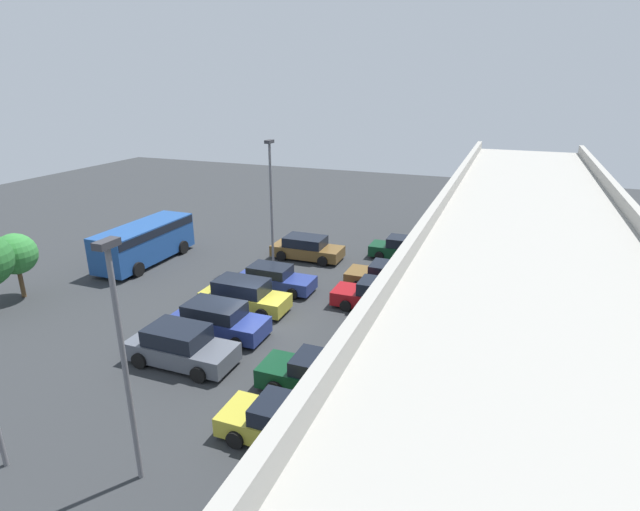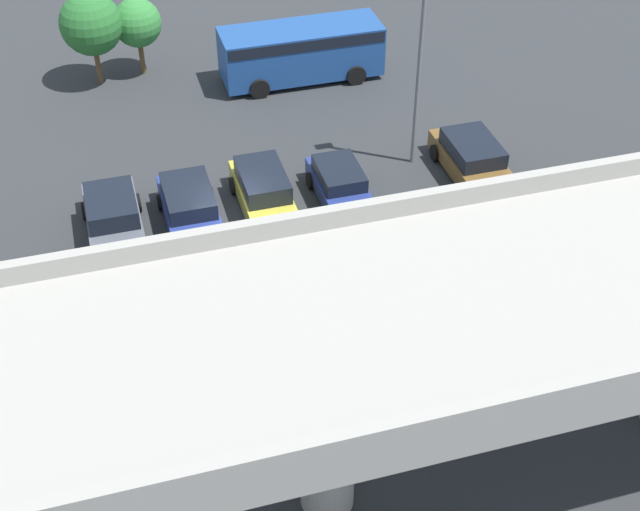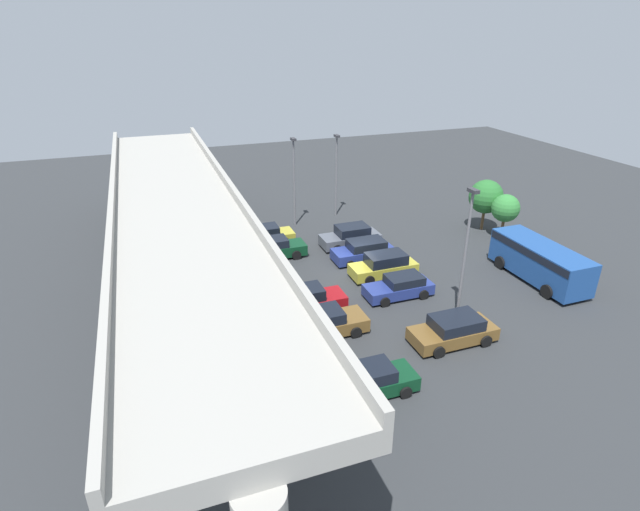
{
  "view_description": "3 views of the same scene",
  "coord_description": "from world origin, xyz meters",
  "views": [
    {
      "loc": [
        19.64,
        11.13,
        11.54
      ],
      "look_at": [
        -3.98,
        2.02,
        2.63
      ],
      "focal_mm": 28.0,
      "sensor_mm": 36.0,
      "label": 1
    },
    {
      "loc": [
        4.17,
        25.86,
        20.5
      ],
      "look_at": [
        -2.21,
        3.72,
        1.49
      ],
      "focal_mm": 50.0,
      "sensor_mm": 36.0,
      "label": 2
    },
    {
      "loc": [
        -29.41,
        13.58,
        16.0
      ],
      "look_at": [
        -1.09,
        3.33,
        2.15
      ],
      "focal_mm": 28.0,
      "sensor_mm": 36.0,
      "label": 3
    }
  ],
  "objects": [
    {
      "name": "lamp_post_mid_lot",
      "position": [
        -8.08,
        -2.88,
        4.75
      ],
      "size": [
        0.7,
        0.35,
        8.12
      ],
      "color": "slate",
      "rests_on": "ground_plane"
    },
    {
      "name": "parked_car_1",
      "position": [
        -10.04,
        -1.29,
        0.75
      ],
      "size": [
        2.24,
        4.8,
        1.56
      ],
      "rotation": [
        0.0,
        0.0,
        1.57
      ],
      "color": "brown",
      "rests_on": "ground_plane"
    },
    {
      "name": "lamp_post_near_aisle",
      "position": [
        10.22,
        1.58,
        4.51
      ],
      "size": [
        0.7,
        0.35,
        7.66
      ],
      "color": "slate",
      "rests_on": "ground_plane"
    },
    {
      "name": "parked_car_7",
      "position": [
        7.11,
        5.14,
        0.7
      ],
      "size": [
        2.04,
        4.56,
        1.46
      ],
      "rotation": [
        0.0,
        0.0,
        -1.57
      ],
      "color": "gold",
      "rests_on": "ground_plane"
    },
    {
      "name": "parked_car_8",
      "position": [
        -4.07,
        5.43,
        0.75
      ],
      "size": [
        2.03,
        4.86,
        1.58
      ],
      "rotation": [
        0.0,
        0.0,
        -1.57
      ],
      "color": "maroon",
      "rests_on": "ground_plane"
    },
    {
      "name": "shuttle_bus",
      "position": [
        -5.54,
        -11.07,
        1.54
      ],
      "size": [
        7.5,
        2.81,
        2.57
      ],
      "rotation": [
        0.0,
        0.0,
        3.14
      ],
      "color": "#1E478C",
      "rests_on": "ground_plane"
    },
    {
      "name": "tree_front_left",
      "position": [
        1.61,
        -13.73,
        2.55
      ],
      "size": [
        2.27,
        2.27,
        3.7
      ],
      "color": "brown",
      "rests_on": "ground_plane"
    },
    {
      "name": "parked_car_2",
      "position": [
        -6.86,
        5.17,
        0.74
      ],
      "size": [
        2.14,
        4.71,
        1.55
      ],
      "rotation": [
        0.0,
        0.0,
        -1.57
      ],
      "color": "brown",
      "rests_on": "ground_plane"
    },
    {
      "name": "highway_overpass",
      "position": [
        0.0,
        12.07,
        5.62
      ],
      "size": [
        43.09,
        7.25,
        7.16
      ],
      "color": "#9E9B93",
      "rests_on": "ground_plane"
    },
    {
      "name": "parked_car_5",
      "position": [
        1.44,
        -1.09,
        0.76
      ],
      "size": [
        2.16,
        4.63,
        1.58
      ],
      "rotation": [
        0.0,
        0.0,
        1.57
      ],
      "color": "navy",
      "rests_on": "ground_plane"
    },
    {
      "name": "parked_car_4",
      "position": [
        -1.43,
        -1.31,
        0.8
      ],
      "size": [
        2.08,
        4.7,
        1.67
      ],
      "rotation": [
        0.0,
        0.0,
        1.57
      ],
      "color": "gold",
      "rests_on": "ground_plane"
    },
    {
      "name": "parked_car_6",
      "position": [
        4.24,
        -1.21,
        0.8
      ],
      "size": [
        2.2,
        4.74,
        1.69
      ],
      "rotation": [
        0.0,
        0.0,
        1.57
      ],
      "color": "#515660",
      "rests_on": "ground_plane"
    },
    {
      "name": "parked_car_3",
      "position": [
        -4.41,
        -0.96,
        0.69
      ],
      "size": [
        2.0,
        4.46,
        1.44
      ],
      "rotation": [
        0.0,
        0.0,
        1.57
      ],
      "color": "navy",
      "rests_on": "ground_plane"
    },
    {
      "name": "ground_plane",
      "position": [
        0.0,
        0.0,
        0.0
      ],
      "size": [
        89.26,
        89.26,
        0.0
      ],
      "primitive_type": "plane",
      "color": "#2D3033"
    },
    {
      "name": "parked_car_9",
      "position": [
        4.16,
        5.17,
        0.74
      ],
      "size": [
        2.01,
        4.78,
        1.56
      ],
      "rotation": [
        0.0,
        0.0,
        -1.57
      ],
      "color": "#0C381E",
      "rests_on": "ground_plane"
    },
    {
      "name": "parked_car_0",
      "position": [
        -12.37,
        4.82,
        0.71
      ],
      "size": [
        1.97,
        4.33,
        1.51
      ],
      "rotation": [
        0.0,
        0.0,
        -1.57
      ],
      "color": "#0C381E",
      "rests_on": "ground_plane"
    }
  ]
}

